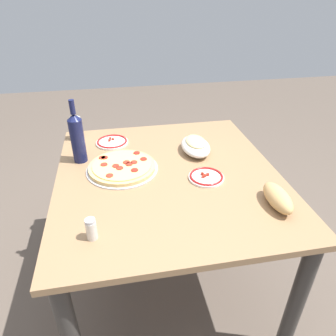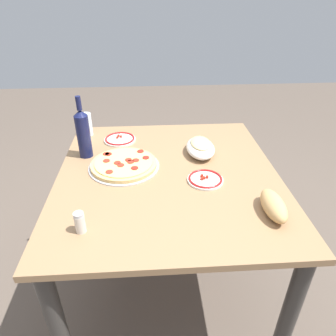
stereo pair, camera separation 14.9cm
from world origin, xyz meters
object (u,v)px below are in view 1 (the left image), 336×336
object	(u,v)px
dining_table	(168,193)
bread_loaf	(278,198)
spice_shaker	(91,229)
side_plate_far	(112,142)
pepperoni_pizza	(122,167)
water_glass	(76,128)
side_plate_near	(206,177)
wine_bottle	(77,137)
baked_pasta_dish	(196,145)

from	to	relation	value
dining_table	bread_loaf	xyz separation A→B (m)	(-0.33, -0.40, 0.16)
spice_shaker	dining_table	bearing A→B (deg)	-42.51
side_plate_far	bread_loaf	world-z (taller)	bread_loaf
pepperoni_pizza	side_plate_far	xyz separation A→B (m)	(0.30, 0.04, -0.01)
water_glass	side_plate_near	world-z (taller)	water_glass
side_plate_far	bread_loaf	xyz separation A→B (m)	(-0.71, -0.66, 0.03)
dining_table	wine_bottle	distance (m)	0.54
water_glass	spice_shaker	world-z (taller)	water_glass
dining_table	pepperoni_pizza	bearing A→B (deg)	70.99
baked_pasta_dish	side_plate_far	world-z (taller)	baked_pasta_dish
dining_table	wine_bottle	bearing A→B (deg)	64.21
baked_pasta_dish	wine_bottle	xyz separation A→B (m)	(0.02, 0.61, 0.09)
wine_bottle	spice_shaker	size ratio (longest dim) A/B	3.78
dining_table	wine_bottle	world-z (taller)	wine_bottle
spice_shaker	pepperoni_pizza	bearing A→B (deg)	-16.32
wine_bottle	bread_loaf	world-z (taller)	wine_bottle
spice_shaker	water_glass	bearing A→B (deg)	6.96
baked_pasta_dish	wine_bottle	world-z (taller)	wine_bottle
pepperoni_pizza	bread_loaf	world-z (taller)	bread_loaf
baked_pasta_dish	wine_bottle	size ratio (longest dim) A/B	0.73
baked_pasta_dish	spice_shaker	size ratio (longest dim) A/B	2.76
water_glass	side_plate_far	size ratio (longest dim) A/B	0.74
water_glass	bread_loaf	size ratio (longest dim) A/B	0.67
pepperoni_pizza	water_glass	size ratio (longest dim) A/B	2.62
water_glass	side_plate_far	xyz separation A→B (m)	(-0.10, -0.20, -0.06)
dining_table	pepperoni_pizza	size ratio (longest dim) A/B	3.29
pepperoni_pizza	side_plate_far	distance (m)	0.31
water_glass	side_plate_near	size ratio (longest dim) A/B	0.80
dining_table	bread_loaf	bearing A→B (deg)	-129.40
bread_loaf	spice_shaker	distance (m)	0.76
dining_table	spice_shaker	xyz separation A→B (m)	(-0.38, 0.35, 0.16)
water_glass	side_plate_far	world-z (taller)	water_glass
pepperoni_pizza	side_plate_near	world-z (taller)	pepperoni_pizza
side_plate_far	side_plate_near	bearing A→B (deg)	-136.76
side_plate_far	spice_shaker	bearing A→B (deg)	173.00
wine_bottle	dining_table	bearing A→B (deg)	-115.79
wine_bottle	spice_shaker	world-z (taller)	wine_bottle
side_plate_near	side_plate_far	world-z (taller)	same
side_plate_near	spice_shaker	world-z (taller)	spice_shaker
wine_bottle	water_glass	bearing A→B (deg)	6.77
baked_pasta_dish	side_plate_near	bearing A→B (deg)	176.37
baked_pasta_dish	spice_shaker	distance (m)	0.79
wine_bottle	side_plate_near	world-z (taller)	wine_bottle
baked_pasta_dish	side_plate_near	size ratio (longest dim) A/B	1.42
dining_table	baked_pasta_dish	bearing A→B (deg)	-45.04
pepperoni_pizza	water_glass	distance (m)	0.47
baked_pasta_dish	side_plate_near	xyz separation A→B (m)	(-0.27, 0.02, -0.03)
bread_loaf	wine_bottle	bearing A→B (deg)	57.09
pepperoni_pizza	baked_pasta_dish	size ratio (longest dim) A/B	1.48
side_plate_far	bread_loaf	size ratio (longest dim) A/B	0.91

